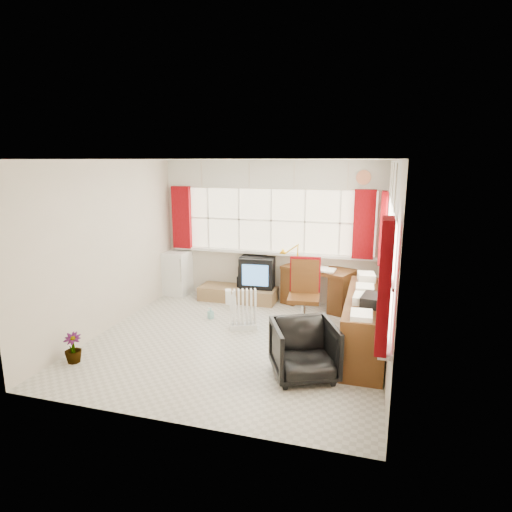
# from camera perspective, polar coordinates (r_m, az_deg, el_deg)

# --- Properties ---
(ground) EXTENTS (4.00, 4.00, 0.00)m
(ground) POSITION_cam_1_polar(r_m,az_deg,el_deg) (6.15, -2.59, -11.26)
(ground) COLOR beige
(ground) RESTS_ON ground
(room_walls) EXTENTS (4.00, 4.00, 4.00)m
(room_walls) POSITION_cam_1_polar(r_m,az_deg,el_deg) (5.72, -2.74, 2.63)
(room_walls) COLOR beige
(room_walls) RESTS_ON ground
(window_back) EXTENTS (3.70, 0.12, 3.60)m
(window_back) POSITION_cam_1_polar(r_m,az_deg,el_deg) (7.65, 1.97, 0.96)
(window_back) COLOR #FBEDC7
(window_back) RESTS_ON room_walls
(window_right) EXTENTS (0.12, 3.70, 3.60)m
(window_right) POSITION_cam_1_polar(r_m,az_deg,el_deg) (5.55, 16.75, -4.09)
(window_right) COLOR #FBEDC7
(window_right) RESTS_ON room_walls
(curtains) EXTENTS (3.83, 3.83, 1.15)m
(curtains) POSITION_cam_1_polar(r_m,az_deg,el_deg) (6.40, 7.84, 3.20)
(curtains) COLOR maroon
(curtains) RESTS_ON room_walls
(overhead_cabinets) EXTENTS (3.98, 3.98, 0.48)m
(overhead_cabinets) POSITION_cam_1_polar(r_m,az_deg,el_deg) (6.37, 8.62, 10.32)
(overhead_cabinets) COLOR beige
(overhead_cabinets) RESTS_ON room_walls
(desk) EXTENTS (1.33, 0.98, 0.73)m
(desk) POSITION_cam_1_polar(r_m,az_deg,el_deg) (7.49, 8.23, -3.84)
(desk) COLOR #5A3315
(desk) RESTS_ON ground
(desk_lamp) EXTENTS (0.15, 0.13, 0.43)m
(desk_lamp) POSITION_cam_1_polar(r_m,az_deg,el_deg) (7.21, 5.59, 0.55)
(desk_lamp) COLOR #E0A709
(desk_lamp) RESTS_ON desk
(task_chair) EXTENTS (0.51, 0.53, 1.10)m
(task_chair) POSITION_cam_1_polar(r_m,az_deg,el_deg) (6.36, 6.46, -4.88)
(task_chair) COLOR black
(task_chair) RESTS_ON ground
(office_chair) EXTENTS (0.95, 0.96, 0.67)m
(office_chair) POSITION_cam_1_polar(r_m,az_deg,el_deg) (5.13, 6.43, -12.33)
(office_chair) COLOR black
(office_chair) RESTS_ON ground
(radiator) EXTENTS (0.45, 0.31, 0.62)m
(radiator) POSITION_cam_1_polar(r_m,az_deg,el_deg) (6.47, -1.75, -7.61)
(radiator) COLOR white
(radiator) RESTS_ON ground
(credenza) EXTENTS (0.50, 2.00, 0.85)m
(credenza) POSITION_cam_1_polar(r_m,az_deg,el_deg) (5.91, 14.30, -8.57)
(credenza) COLOR #5A3315
(credenza) RESTS_ON ground
(file_tray) EXTENTS (0.36, 0.43, 0.13)m
(file_tray) POSITION_cam_1_polar(r_m,az_deg,el_deg) (5.46, 15.61, -5.73)
(file_tray) COLOR black
(file_tray) RESTS_ON credenza
(tv_bench) EXTENTS (1.40, 0.50, 0.25)m
(tv_bench) POSITION_cam_1_polar(r_m,az_deg,el_deg) (7.80, -2.41, -5.05)
(tv_bench) COLOR olive
(tv_bench) RESTS_ON ground
(crt_tv) EXTENTS (0.65, 0.61, 0.55)m
(crt_tv) POSITION_cam_1_polar(r_m,az_deg,el_deg) (7.75, 0.30, -2.06)
(crt_tv) COLOR black
(crt_tv) RESTS_ON tv_bench
(hifi_stack) EXTENTS (0.54, 0.34, 0.56)m
(hifi_stack) POSITION_cam_1_polar(r_m,az_deg,el_deg) (7.76, -0.34, -2.16)
(hifi_stack) COLOR black
(hifi_stack) RESTS_ON tv_bench
(mini_fridge) EXTENTS (0.50, 0.51, 0.82)m
(mini_fridge) POSITION_cam_1_polar(r_m,az_deg,el_deg) (8.26, -10.52, -2.21)
(mini_fridge) COLOR white
(mini_fridge) RESTS_ON ground
(spray_bottle_a) EXTENTS (0.17, 0.17, 0.33)m
(spray_bottle_a) POSITION_cam_1_polar(r_m,az_deg,el_deg) (7.31, -3.10, -5.95)
(spray_bottle_a) COLOR white
(spray_bottle_a) RESTS_ON ground
(spray_bottle_b) EXTENTS (0.11, 0.11, 0.18)m
(spray_bottle_b) POSITION_cam_1_polar(r_m,az_deg,el_deg) (6.98, -6.07, -7.59)
(spray_bottle_b) COLOR #85C7C2
(spray_bottle_b) RESTS_ON ground
(flower_vase) EXTENTS (0.28, 0.28, 0.38)m
(flower_vase) POSITION_cam_1_polar(r_m,az_deg,el_deg) (5.94, -23.22, -11.21)
(flower_vase) COLOR black
(flower_vase) RESTS_ON ground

